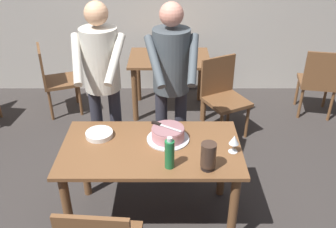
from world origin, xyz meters
name	(u,v)px	position (x,y,z in m)	size (l,w,h in m)	color
ground_plane	(153,217)	(0.00, 0.00, 0.00)	(14.00, 14.00, 0.00)	#383330
main_dining_table	(151,160)	(0.00, 0.00, 0.62)	(1.40, 0.76, 0.75)	brown
cake_on_platter	(168,134)	(0.13, 0.10, 0.80)	(0.34, 0.34, 0.11)	silver
cake_knife	(160,125)	(0.07, 0.14, 0.87)	(0.24, 0.16, 0.02)	silver
plate_stack	(99,134)	(-0.42, 0.15, 0.77)	(0.22, 0.22, 0.04)	white
wine_glass_near	(234,140)	(0.63, -0.06, 0.85)	(0.08, 0.08, 0.14)	silver
water_bottle	(170,154)	(0.14, -0.25, 0.86)	(0.07, 0.07, 0.25)	#1E6B38
hurricane_lamp	(208,156)	(0.41, -0.27, 0.86)	(0.11, 0.11, 0.21)	black
person_cutting_cake	(171,77)	(0.16, 0.59, 1.08)	(0.46, 0.57, 1.72)	#2D2D38
person_standing_beside	(102,76)	(-0.45, 0.62, 1.08)	(0.47, 0.55, 1.72)	#2D2D38
background_table	(169,69)	(0.15, 1.95, 0.58)	(1.00, 0.70, 0.74)	brown
background_chair_0	(319,80)	(2.00, 1.80, 0.49)	(0.51, 0.51, 0.90)	brown
background_chair_1	(223,94)	(0.77, 1.43, 0.49)	(0.59, 0.59, 0.90)	brown
background_chair_2	(55,77)	(-1.30, 1.89, 0.49)	(0.56, 0.56, 0.90)	brown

